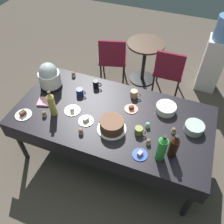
{
  "coord_description": "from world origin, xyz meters",
  "views": [
    {
      "loc": [
        0.62,
        -1.62,
        2.67
      ],
      "look_at": [
        0.0,
        0.0,
        0.8
      ],
      "focal_mm": 37.37,
      "sensor_mm": 36.0,
      "label": 1
    }
  ],
  "objects_px": {
    "slow_cooker": "(49,77)",
    "ceramic_snack_bowl": "(166,108)",
    "cupcake_mint": "(174,130)",
    "dessert_plate_coral": "(131,109)",
    "cupcake_vanilla": "(73,74)",
    "potluck_table": "(112,119)",
    "dessert_plate_white": "(23,114)",
    "dessert_plate_cobalt": "(140,154)",
    "soda_bottle_cola": "(174,146)",
    "dessert_plate_cream": "(72,110)",
    "dessert_plate_sage": "(86,120)",
    "glass_salad_bowl": "(194,128)",
    "coffee_mug_olive": "(139,131)",
    "soda_bottle_ginger_ale": "(52,104)",
    "frosted_layer_cake": "(112,125)",
    "cupcake_cocoa": "(148,125)",
    "cupcake_lemon": "(148,142)",
    "soda_bottle_lime_soda": "(162,148)",
    "maroon_chair_right": "(169,69)",
    "maroon_chair_left": "(113,57)",
    "cupcake_rose": "(44,114)",
    "coffee_mug_tan": "(134,94)",
    "round_cafe_table": "(145,55)",
    "cupcake_berry": "(81,131)",
    "coffee_mug_black": "(96,84)",
    "coffee_mug_navy": "(80,92)"
  },
  "relations": [
    {
      "from": "slow_cooker",
      "to": "ceramic_snack_bowl",
      "type": "distance_m",
      "value": 1.43
    },
    {
      "from": "slow_cooker",
      "to": "cupcake_mint",
      "type": "height_order",
      "value": "slow_cooker"
    },
    {
      "from": "dessert_plate_coral",
      "to": "cupcake_vanilla",
      "type": "height_order",
      "value": "cupcake_vanilla"
    },
    {
      "from": "potluck_table",
      "to": "dessert_plate_white",
      "type": "height_order",
      "value": "dessert_plate_white"
    },
    {
      "from": "dessert_plate_cobalt",
      "to": "soda_bottle_cola",
      "type": "bearing_deg",
      "value": 22.83
    },
    {
      "from": "dessert_plate_cream",
      "to": "dessert_plate_white",
      "type": "bearing_deg",
      "value": -152.14
    },
    {
      "from": "dessert_plate_sage",
      "to": "glass_salad_bowl",
      "type": "bearing_deg",
      "value": 14.57
    },
    {
      "from": "dessert_plate_cobalt",
      "to": "coffee_mug_olive",
      "type": "distance_m",
      "value": 0.26
    },
    {
      "from": "dessert_plate_cream",
      "to": "soda_bottle_ginger_ale",
      "type": "relative_size",
      "value": 0.56
    },
    {
      "from": "ceramic_snack_bowl",
      "to": "cupcake_vanilla",
      "type": "relative_size",
      "value": 3.34
    },
    {
      "from": "frosted_layer_cake",
      "to": "cupcake_cocoa",
      "type": "height_order",
      "value": "frosted_layer_cake"
    },
    {
      "from": "cupcake_lemon",
      "to": "soda_bottle_ginger_ale",
      "type": "bearing_deg",
      "value": 178.72
    },
    {
      "from": "soda_bottle_lime_soda",
      "to": "coffee_mug_olive",
      "type": "height_order",
      "value": "soda_bottle_lime_soda"
    },
    {
      "from": "cupcake_lemon",
      "to": "maroon_chair_right",
      "type": "relative_size",
      "value": 0.08
    },
    {
      "from": "cupcake_cocoa",
      "to": "maroon_chair_left",
      "type": "distance_m",
      "value": 1.75
    },
    {
      "from": "dessert_plate_coral",
      "to": "cupcake_rose",
      "type": "relative_size",
      "value": 2.29
    },
    {
      "from": "soda_bottle_ginger_ale",
      "to": "coffee_mug_tan",
      "type": "relative_size",
      "value": 2.62
    },
    {
      "from": "glass_salad_bowl",
      "to": "coffee_mug_tan",
      "type": "bearing_deg",
      "value": 159.92
    },
    {
      "from": "dessert_plate_sage",
      "to": "maroon_chair_right",
      "type": "bearing_deg",
      "value": 68.44
    },
    {
      "from": "cupcake_mint",
      "to": "soda_bottle_ginger_ale",
      "type": "distance_m",
      "value": 1.32
    },
    {
      "from": "soda_bottle_cola",
      "to": "round_cafe_table",
      "type": "xyz_separation_m",
      "value": [
        -0.76,
        1.92,
        -0.38
      ]
    },
    {
      "from": "frosted_layer_cake",
      "to": "cupcake_mint",
      "type": "xyz_separation_m",
      "value": [
        0.61,
        0.19,
        -0.03
      ]
    },
    {
      "from": "cupcake_berry",
      "to": "cupcake_lemon",
      "type": "relative_size",
      "value": 1.0
    },
    {
      "from": "cupcake_cocoa",
      "to": "maroon_chair_right",
      "type": "distance_m",
      "value": 1.48
    },
    {
      "from": "dessert_plate_cream",
      "to": "soda_bottle_cola",
      "type": "height_order",
      "value": "soda_bottle_cola"
    },
    {
      "from": "ceramic_snack_bowl",
      "to": "cupcake_rose",
      "type": "distance_m",
      "value": 1.35
    },
    {
      "from": "round_cafe_table",
      "to": "glass_salad_bowl",
      "type": "bearing_deg",
      "value": -59.11
    },
    {
      "from": "coffee_mug_olive",
      "to": "maroon_chair_right",
      "type": "bearing_deg",
      "value": 88.09
    },
    {
      "from": "dessert_plate_white",
      "to": "maroon_chair_left",
      "type": "relative_size",
      "value": 0.22
    },
    {
      "from": "dessert_plate_coral",
      "to": "cupcake_lemon",
      "type": "bearing_deg",
      "value": -52.74
    },
    {
      "from": "cupcake_mint",
      "to": "slow_cooker",
      "type": "bearing_deg",
      "value": 173.4
    },
    {
      "from": "glass_salad_bowl",
      "to": "dessert_plate_cobalt",
      "type": "distance_m",
      "value": 0.66
    },
    {
      "from": "soda_bottle_cola",
      "to": "coffee_mug_olive",
      "type": "xyz_separation_m",
      "value": [
        -0.37,
        0.13,
        -0.09
      ]
    },
    {
      "from": "coffee_mug_tan",
      "to": "soda_bottle_ginger_ale",
      "type": "bearing_deg",
      "value": -142.39
    },
    {
      "from": "cupcake_berry",
      "to": "round_cafe_table",
      "type": "relative_size",
      "value": 0.09
    },
    {
      "from": "cupcake_cocoa",
      "to": "coffee_mug_black",
      "type": "distance_m",
      "value": 0.86
    },
    {
      "from": "cupcake_berry",
      "to": "coffee_mug_olive",
      "type": "relative_size",
      "value": 0.55
    },
    {
      "from": "dessert_plate_cream",
      "to": "round_cafe_table",
      "type": "distance_m",
      "value": 1.81
    },
    {
      "from": "cupcake_rose",
      "to": "coffee_mug_tan",
      "type": "distance_m",
      "value": 1.06
    },
    {
      "from": "cupcake_vanilla",
      "to": "soda_bottle_cola",
      "type": "height_order",
      "value": "soda_bottle_cola"
    },
    {
      "from": "dessert_plate_coral",
      "to": "potluck_table",
      "type": "bearing_deg",
      "value": -137.03
    },
    {
      "from": "coffee_mug_navy",
      "to": "coffee_mug_tan",
      "type": "relative_size",
      "value": 1.0
    },
    {
      "from": "soda_bottle_cola",
      "to": "maroon_chair_left",
      "type": "relative_size",
      "value": 0.34
    },
    {
      "from": "soda_bottle_ginger_ale",
      "to": "cupcake_lemon",
      "type": "bearing_deg",
      "value": -1.28
    },
    {
      "from": "dessert_plate_sage",
      "to": "soda_bottle_ginger_ale",
      "type": "distance_m",
      "value": 0.41
    },
    {
      "from": "coffee_mug_black",
      "to": "coffee_mug_tan",
      "type": "height_order",
      "value": "coffee_mug_black"
    },
    {
      "from": "soda_bottle_cola",
      "to": "maroon_chair_right",
      "type": "bearing_deg",
      "value": 100.5
    },
    {
      "from": "coffee_mug_navy",
      "to": "maroon_chair_left",
      "type": "bearing_deg",
      "value": 92.28
    },
    {
      "from": "coffee_mug_navy",
      "to": "dessert_plate_sage",
      "type": "bearing_deg",
      "value": -55.59
    },
    {
      "from": "coffee_mug_olive",
      "to": "round_cafe_table",
      "type": "bearing_deg",
      "value": 102.6
    }
  ]
}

